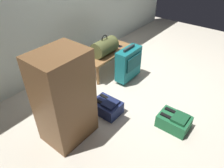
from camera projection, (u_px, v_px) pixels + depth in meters
ground_plane at (149, 89)px, 3.30m from camera, size 6.60×6.60×0.00m
bench at (109, 55)px, 3.58m from camera, size 1.00×0.36×0.37m
duffel_bag_olive at (105, 47)px, 3.41m from camera, size 0.44×0.26×0.34m
cell_phone at (118, 46)px, 3.74m from camera, size 0.07×0.14×0.01m
suitcase_upright_teal at (129, 63)px, 3.36m from camera, size 0.48×0.22×0.59m
backpack_green at (174, 121)px, 2.60m from camera, size 0.28×0.38×0.21m
backpack_navy at (107, 107)px, 2.83m from camera, size 0.28×0.38×0.21m
side_cabinet at (64, 98)px, 2.25m from camera, size 0.56×0.44×1.10m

